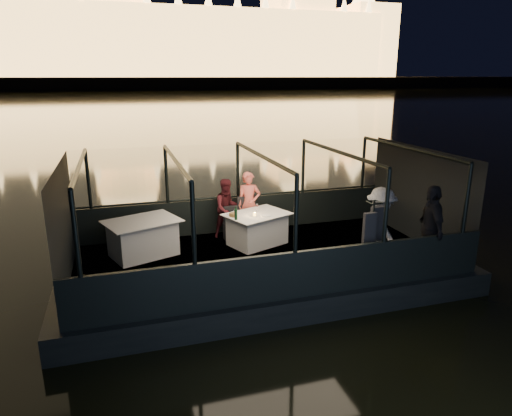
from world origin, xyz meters
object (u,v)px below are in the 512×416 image
object	(u,v)px
person_woman_coral	(249,206)
person_man_maroon	(228,208)
passenger_stripe	(380,228)
wine_bottle	(236,213)
dining_table_central	(257,229)
dining_table_aft	(143,239)
chair_port_left	(233,223)
chair_port_right	(249,220)
passenger_dark	(430,231)
coat_stand	(372,237)

from	to	relation	value
person_woman_coral	person_man_maroon	bearing A→B (deg)	-172.39
passenger_stripe	wine_bottle	size ratio (longest dim) A/B	5.43
dining_table_central	dining_table_aft	xyz separation A→B (m)	(-2.67, 0.06, 0.00)
chair_port_left	wine_bottle	size ratio (longest dim) A/B	2.59
person_man_maroon	passenger_stripe	size ratio (longest dim) A/B	0.87
chair_port_right	passenger_dark	world-z (taller)	passenger_dark
coat_stand	person_woman_coral	size ratio (longest dim) A/B	1.01
wine_bottle	chair_port_right	bearing A→B (deg)	56.74
coat_stand	passenger_dark	world-z (taller)	passenger_dark
wine_bottle	coat_stand	bearing A→B (deg)	-46.03
person_man_maroon	dining_table_central	bearing A→B (deg)	-59.20
coat_stand	person_man_maroon	size ratio (longest dim) A/B	1.10
dining_table_central	chair_port_right	xyz separation A→B (m)	(-0.06, 0.51, 0.06)
coat_stand	passenger_stripe	xyz separation A→B (m)	(0.53, 0.57, -0.05)
chair_port_left	coat_stand	world-z (taller)	coat_stand
dining_table_aft	dining_table_central	bearing A→B (deg)	-1.20
chair_port_right	passenger_stripe	size ratio (longest dim) A/B	0.59
coat_stand	passenger_dark	bearing A→B (deg)	3.24
chair_port_right	coat_stand	xyz separation A→B (m)	(1.63, -3.06, 0.45)
chair_port_right	passenger_stripe	world-z (taller)	passenger_stripe
person_man_maroon	dining_table_aft	bearing A→B (deg)	-169.24
passenger_stripe	passenger_dark	bearing A→B (deg)	-117.23
dining_table_central	coat_stand	world-z (taller)	coat_stand
chair_port_left	passenger_dark	size ratio (longest dim) A/B	0.45
passenger_stripe	coat_stand	bearing A→B (deg)	138.59
dining_table_aft	person_man_maroon	distance (m)	2.25
coat_stand	passenger_dark	xyz separation A→B (m)	(1.40, 0.08, -0.05)
dining_table_aft	chair_port_right	bearing A→B (deg)	9.96
dining_table_central	person_woman_coral	xyz separation A→B (m)	(0.00, 0.72, 0.36)
person_woman_coral	passenger_dark	size ratio (longest dim) A/B	0.89
chair_port_left	person_man_maroon	world-z (taller)	person_man_maroon
dining_table_central	passenger_stripe	distance (m)	2.92
passenger_stripe	person_man_maroon	bearing A→B (deg)	46.42
person_man_maroon	coat_stand	bearing A→B (deg)	-63.71
chair_port_left	passenger_stripe	distance (m)	3.58
coat_stand	chair_port_left	bearing A→B (deg)	124.49
chair_port_left	dining_table_central	bearing A→B (deg)	-48.83
chair_port_right	coat_stand	world-z (taller)	coat_stand
chair_port_right	passenger_stripe	bearing A→B (deg)	-49.44
dining_table_aft	coat_stand	distance (m)	5.00
passenger_dark	wine_bottle	distance (m)	4.17
person_man_maroon	wine_bottle	xyz separation A→B (m)	(-0.05, -1.02, 0.17)
dining_table_central	dining_table_aft	distance (m)	2.67
dining_table_aft	chair_port_left	bearing A→B (deg)	10.26
chair_port_right	person_woman_coral	xyz separation A→B (m)	(0.07, 0.21, 0.30)
dining_table_central	chair_port_right	size ratio (longest dim) A/B	1.44
person_man_maroon	wine_bottle	size ratio (longest dim) A/B	4.71
passenger_dark	wine_bottle	size ratio (longest dim) A/B	5.76
person_woman_coral	dining_table_aft	bearing A→B (deg)	-158.45
dining_table_aft	wine_bottle	size ratio (longest dim) A/B	4.94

